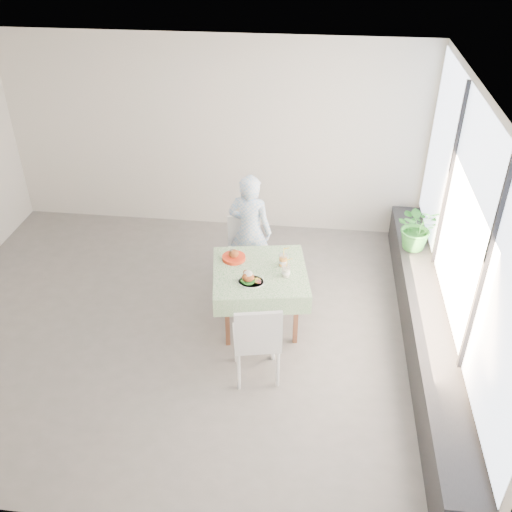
# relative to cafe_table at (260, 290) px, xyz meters

# --- Properties ---
(floor) EXTENTS (6.00, 6.00, 0.00)m
(floor) POSITION_rel_cafe_table_xyz_m (-0.92, -0.19, -0.46)
(floor) COLOR #605E5B
(floor) RESTS_ON ground
(ceiling) EXTENTS (6.00, 6.00, 0.00)m
(ceiling) POSITION_rel_cafe_table_xyz_m (-0.92, -0.19, 2.34)
(ceiling) COLOR white
(ceiling) RESTS_ON ground
(wall_back) EXTENTS (6.00, 0.02, 2.80)m
(wall_back) POSITION_rel_cafe_table_xyz_m (-0.92, 2.31, 0.94)
(wall_back) COLOR silver
(wall_back) RESTS_ON ground
(wall_front) EXTENTS (6.00, 0.02, 2.80)m
(wall_front) POSITION_rel_cafe_table_xyz_m (-0.92, -2.69, 0.94)
(wall_front) COLOR silver
(wall_front) RESTS_ON ground
(wall_right) EXTENTS (0.02, 5.00, 2.80)m
(wall_right) POSITION_rel_cafe_table_xyz_m (2.08, -0.19, 0.94)
(wall_right) COLOR silver
(wall_right) RESTS_ON ground
(window_pane) EXTENTS (0.01, 4.80, 2.18)m
(window_pane) POSITION_rel_cafe_table_xyz_m (2.05, -0.19, 1.19)
(window_pane) COLOR #D1E0F9
(window_pane) RESTS_ON ground
(window_ledge) EXTENTS (0.40, 4.80, 0.50)m
(window_ledge) POSITION_rel_cafe_table_xyz_m (1.88, -0.19, -0.21)
(window_ledge) COLOR black
(window_ledge) RESTS_ON ground
(cafe_table) EXTENTS (1.20, 1.20, 0.74)m
(cafe_table) POSITION_rel_cafe_table_xyz_m (0.00, 0.00, 0.00)
(cafe_table) COLOR brown
(cafe_table) RESTS_ON ground
(chair_far) EXTENTS (0.55, 0.55, 0.89)m
(chair_far) POSITION_rel_cafe_table_xyz_m (-0.25, 0.83, -0.18)
(chair_far) COLOR white
(chair_far) RESTS_ON ground
(chair_near) EXTENTS (0.55, 0.55, 0.99)m
(chair_near) POSITION_rel_cafe_table_xyz_m (0.07, -0.88, -0.16)
(chair_near) COLOR white
(chair_near) RESTS_ON ground
(diner) EXTENTS (0.62, 0.46, 1.53)m
(diner) POSITION_rel_cafe_table_xyz_m (-0.22, 0.81, 0.30)
(diner) COLOR #98C6F4
(diner) RESTS_ON ground
(main_dish) EXTENTS (0.29, 0.29, 0.15)m
(main_dish) POSITION_rel_cafe_table_xyz_m (-0.09, -0.24, 0.33)
(main_dish) COLOR white
(main_dish) RESTS_ON cafe_table
(juice_cup_orange) EXTENTS (0.10, 0.10, 0.29)m
(juice_cup_orange) POSITION_rel_cafe_table_xyz_m (0.25, 0.13, 0.35)
(juice_cup_orange) COLOR white
(juice_cup_orange) RESTS_ON cafe_table
(juice_cup_lemonade) EXTENTS (0.10, 0.10, 0.28)m
(juice_cup_lemonade) POSITION_rel_cafe_table_xyz_m (0.30, -0.08, 0.35)
(juice_cup_lemonade) COLOR white
(juice_cup_lemonade) RESTS_ON cafe_table
(second_dish) EXTENTS (0.27, 0.27, 0.13)m
(second_dish) POSITION_rel_cafe_table_xyz_m (-0.33, 0.19, 0.32)
(second_dish) COLOR red
(second_dish) RESTS_ON cafe_table
(potted_plant) EXTENTS (0.59, 0.52, 0.61)m
(potted_plant) POSITION_rel_cafe_table_xyz_m (1.86, 1.10, 0.35)
(potted_plant) COLOR #277534
(potted_plant) RESTS_ON window_ledge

